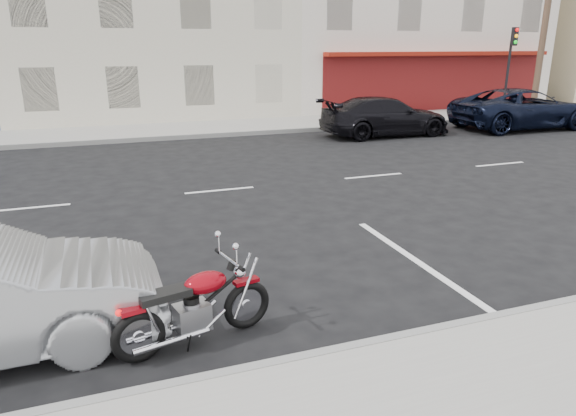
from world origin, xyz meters
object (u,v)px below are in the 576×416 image
at_px(traffic_light, 510,59).
at_px(motorcycle, 248,294).
at_px(utility_pole, 547,10).
at_px(car_far, 385,116).
at_px(fire_hydrant, 476,105).
at_px(suv_far, 522,109).

height_order(traffic_light, motorcycle, traffic_light).
relative_size(utility_pole, car_far, 1.86).
distance_m(fire_hydrant, car_far, 7.39).
distance_m(traffic_light, car_far, 8.90).
xyz_separation_m(traffic_light, car_far, (-8.15, -3.03, -1.85)).
bearing_deg(motorcycle, car_far, 40.67).
relative_size(traffic_light, motorcycle, 2.06).
distance_m(motorcycle, suv_far, 17.98).
relative_size(utility_pole, suv_far, 1.59).
bearing_deg(fire_hydrant, suv_far, -101.15).
bearing_deg(car_far, traffic_light, -69.24).
height_order(utility_pole, motorcycle, utility_pole).
bearing_deg(traffic_light, motorcycle, -138.95).
relative_size(traffic_light, car_far, 0.78).
bearing_deg(utility_pole, traffic_light, -172.39).
height_order(utility_pole, suv_far, utility_pole).
distance_m(utility_pole, car_far, 11.41).
xyz_separation_m(motorcycle, car_far, (8.32, 11.31, 0.28)).
distance_m(utility_pole, motorcycle, 23.94).
height_order(utility_pole, fire_hydrant, utility_pole).
distance_m(traffic_light, motorcycle, 21.95).
bearing_deg(traffic_light, fire_hydrant, 173.64).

